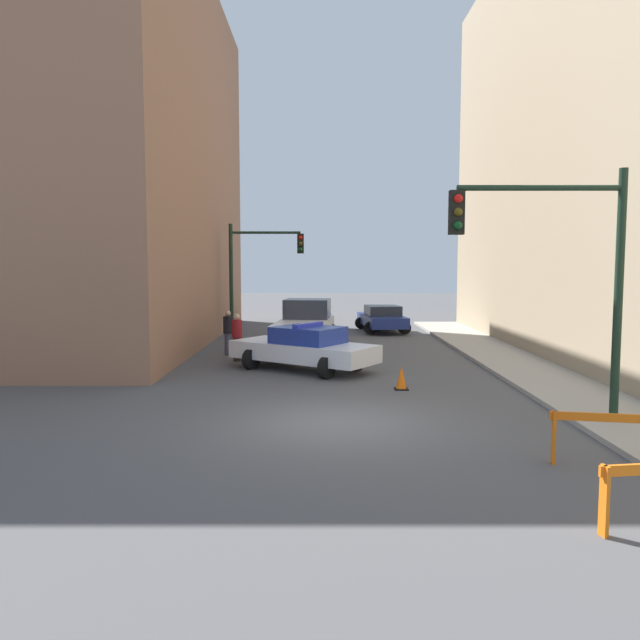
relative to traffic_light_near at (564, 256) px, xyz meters
The scene contains 12 objects.
ground_plane 5.90m from the traffic_light_near, behind, with size 120.00×120.00×0.00m, color #4C4C4F.
sidewalk_right 3.77m from the traffic_light_near, ahead, with size 2.40×44.00×0.12m.
building_corner_left 22.29m from the traffic_light_near, 139.90° to the left, with size 14.00×20.00×15.64m.
traffic_light_near is the anchor object (origin of this frame).
traffic_light_far 17.72m from the traffic_light_near, 116.95° to the left, with size 3.44×0.35×5.20m.
police_car 9.09m from the traffic_light_near, 129.73° to the left, with size 4.92×4.19×1.52m.
white_truck 13.83m from the traffic_light_near, 114.60° to the left, with size 3.00×5.58×1.90m.
parked_car_near 18.37m from the traffic_light_near, 96.12° to the left, with size 2.56×4.46×1.31m.
pedestrian_crossing 11.94m from the traffic_light_near, 132.88° to the left, with size 0.50×0.50×1.66m.
pedestrian_corner 13.30m from the traffic_light_near, 130.30° to the left, with size 0.51×0.51×1.66m.
barrier_mid 4.04m from the traffic_light_near, 97.88° to the right, with size 1.58×0.42×0.90m.
traffic_cone 5.61m from the traffic_light_near, 128.30° to the left, with size 0.36×0.36×0.66m.
Camera 1 is at (-0.31, -13.01, 3.37)m, focal length 35.00 mm.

